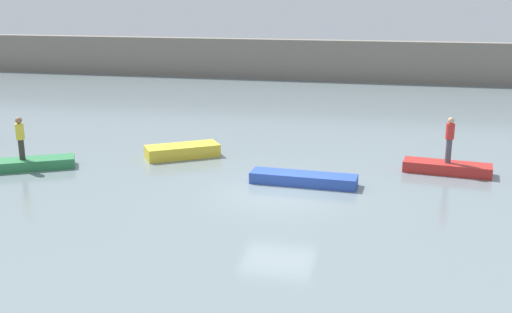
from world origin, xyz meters
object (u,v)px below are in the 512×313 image
Objects in this scene: rowboat_blue at (303,179)px; person_red_shirt at (450,137)px; rowboat_green at (23,164)px; rowboat_red at (447,168)px; person_yellow_shirt at (20,136)px; rowboat_yellow at (182,151)px.

rowboat_blue is 5.90m from person_red_shirt.
rowboat_green is 1.01× the size of rowboat_blue.
rowboat_green is 2.20× the size of person_red_shirt.
rowboat_green is at bearing -161.86° from rowboat_red.
rowboat_red is at bearing 0.00° from person_red_shirt.
rowboat_green is 1.14m from person_yellow_shirt.
rowboat_red is at bearing 11.11° from person_yellow_shirt.
person_red_shirt reaches higher than rowboat_yellow.
person_red_shirt is (10.67, 0.01, 1.15)m from rowboat_yellow.
rowboat_blue is 2.17× the size of person_red_shirt.
rowboat_yellow is at bearing 30.09° from person_yellow_shirt.
rowboat_yellow is 0.79× the size of rowboat_blue.
rowboat_yellow is at bearing 156.99° from rowboat_blue.
rowboat_blue is 5.77m from rowboat_red.
person_yellow_shirt is (-10.96, -0.53, 1.14)m from rowboat_blue.
rowboat_red reaches higher than rowboat_green.
person_red_shirt is (16.10, 3.16, 1.20)m from rowboat_green.
person_red_shirt is (0.00, 0.00, 1.20)m from rowboat_red.
rowboat_yellow is at bearing -172.90° from rowboat_red.
person_yellow_shirt reaches higher than rowboat_blue.
person_red_shirt is at bearing -33.75° from rowboat_yellow.
rowboat_green is 10.98m from rowboat_blue.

